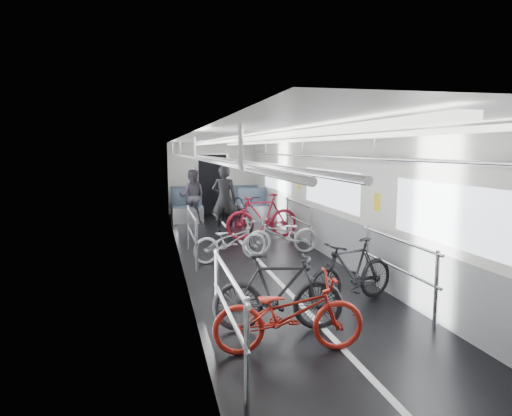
% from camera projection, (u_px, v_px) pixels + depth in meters
% --- Properties ---
extents(car_shell, '(3.02, 14.01, 2.41)m').
position_uv_depth(car_shell, '(241.00, 195.00, 10.58)').
color(car_shell, black).
rests_on(car_shell, ground).
extents(bike_left_near, '(1.69, 0.73, 0.86)m').
position_uv_depth(bike_left_near, '(289.00, 314.00, 4.89)').
color(bike_left_near, '#A31D14').
rests_on(bike_left_near, floor).
extents(bike_left_mid, '(1.64, 0.72, 0.95)m').
position_uv_depth(bike_left_mid, '(278.00, 292.00, 5.48)').
color(bike_left_mid, black).
rests_on(bike_left_mid, floor).
extents(bike_left_far, '(1.62, 0.88, 0.81)m').
position_uv_depth(bike_left_far, '(230.00, 241.00, 8.91)').
color(bike_left_far, '#B7B8BC').
rests_on(bike_left_far, floor).
extents(bike_right_near, '(1.61, 0.91, 0.93)m').
position_uv_depth(bike_right_near, '(352.00, 271.00, 6.46)').
color(bike_right_near, black).
rests_on(bike_right_near, floor).
extents(bike_right_mid, '(1.57, 0.59, 0.82)m').
position_uv_depth(bike_right_mid, '(282.00, 235.00, 9.52)').
color(bike_right_mid, '#B3B4B8').
rests_on(bike_right_mid, floor).
extents(bike_right_far, '(1.88, 0.70, 1.11)m').
position_uv_depth(bike_right_far, '(262.00, 216.00, 11.16)').
color(bike_right_far, maroon).
rests_on(bike_right_far, floor).
extents(bike_aisle, '(0.87, 1.98, 1.01)m').
position_uv_depth(bike_aisle, '(241.00, 214.00, 11.89)').
color(bike_aisle, black).
rests_on(bike_aisle, floor).
extents(person_standing, '(0.75, 0.62, 1.78)m').
position_uv_depth(person_standing, '(224.00, 199.00, 11.85)').
color(person_standing, black).
rests_on(person_standing, floor).
extents(person_seated, '(0.90, 0.77, 1.59)m').
position_uv_depth(person_seated, '(192.00, 196.00, 13.55)').
color(person_seated, '#2A262D').
rests_on(person_seated, floor).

